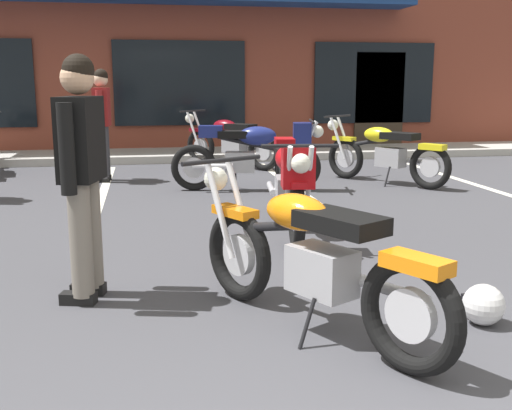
% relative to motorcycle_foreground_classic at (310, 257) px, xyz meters
% --- Properties ---
extents(ground_plane, '(80.00, 80.00, 0.00)m').
position_rel_motorcycle_foreground_classic_xyz_m(ground_plane, '(-0.20, 1.46, -0.46)').
color(ground_plane, '#3D3D42').
extents(sidewalk_kerb, '(22.00, 1.80, 0.14)m').
position_rel_motorcycle_foreground_classic_xyz_m(sidewalk_kerb, '(-0.20, 8.80, -0.39)').
color(sidewalk_kerb, '#A8A59E').
rests_on(sidewalk_kerb, ground_plane).
extents(brick_storefront_building, '(15.63, 6.92, 3.84)m').
position_rel_motorcycle_foreground_classic_xyz_m(brick_storefront_building, '(-0.20, 12.43, 1.46)').
color(brick_storefront_building, brown).
rests_on(brick_storefront_building, ground_plane).
extents(painted_stall_lines, '(13.50, 4.80, 0.01)m').
position_rel_motorcycle_foreground_classic_xyz_m(painted_stall_lines, '(-0.20, 5.20, -0.46)').
color(painted_stall_lines, silver).
rests_on(painted_stall_lines, ground_plane).
extents(motorcycle_foreground_classic, '(1.28, 1.91, 0.98)m').
position_rel_motorcycle_foreground_classic_xyz_m(motorcycle_foreground_classic, '(0.00, 0.00, 0.00)').
color(motorcycle_foreground_classic, black).
rests_on(motorcycle_foreground_classic, ground_plane).
extents(motorcycle_red_sportbike, '(1.45, 1.81, 0.98)m').
position_rel_motorcycle_foreground_classic_xyz_m(motorcycle_red_sportbike, '(2.53, 5.11, 0.00)').
color(motorcycle_red_sportbike, black).
rests_on(motorcycle_red_sportbike, ground_plane).
extents(motorcycle_black_cruiser, '(0.71, 2.10, 0.98)m').
position_rel_motorcycle_foreground_classic_xyz_m(motorcycle_black_cruiser, '(0.44, 2.39, 0.07)').
color(motorcycle_black_cruiser, black).
rests_on(motorcycle_black_cruiser, ground_plane).
extents(motorcycle_silver_naked, '(1.60, 1.70, 0.98)m').
position_rel_motorcycle_foreground_classic_xyz_m(motorcycle_silver_naked, '(0.53, 7.28, 0.00)').
color(motorcycle_silver_naked, black).
rests_on(motorcycle_silver_naked, ground_plane).
extents(motorcycle_blue_standard, '(2.09, 0.77, 0.98)m').
position_rel_motorcycle_foreground_classic_xyz_m(motorcycle_blue_standard, '(0.53, 4.86, 0.07)').
color(motorcycle_blue_standard, black).
rests_on(motorcycle_blue_standard, ground_plane).
extents(person_in_black_shirt, '(0.29, 0.61, 1.68)m').
position_rel_motorcycle_foreground_classic_xyz_m(person_in_black_shirt, '(-1.56, 6.06, 0.49)').
color(person_in_black_shirt, black).
rests_on(person_in_black_shirt, ground_plane).
extents(person_in_shorts_foreground, '(0.35, 0.61, 1.68)m').
position_rel_motorcycle_foreground_classic_xyz_m(person_in_shorts_foreground, '(-1.37, 0.79, 0.49)').
color(person_in_shorts_foreground, black).
rests_on(person_in_shorts_foreground, ground_plane).
extents(helmet_on_pavement, '(0.26, 0.26, 0.26)m').
position_rel_motorcycle_foreground_classic_xyz_m(helmet_on_pavement, '(1.09, -0.12, -0.33)').
color(helmet_on_pavement, silver).
rests_on(helmet_on_pavement, ground_plane).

